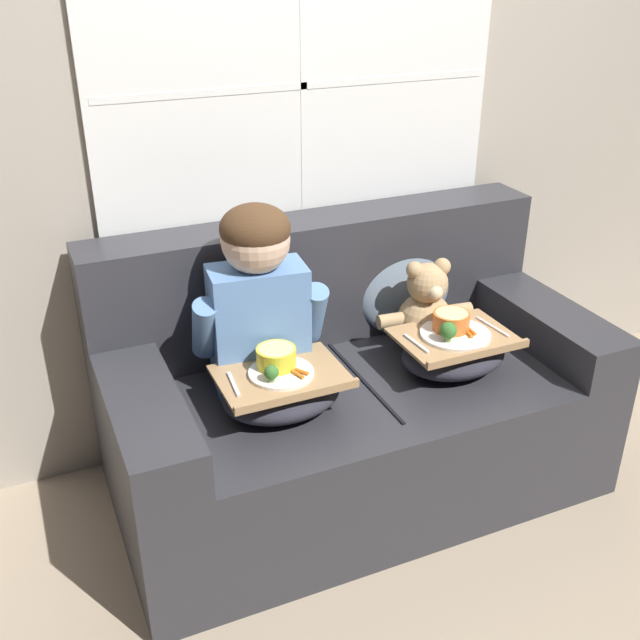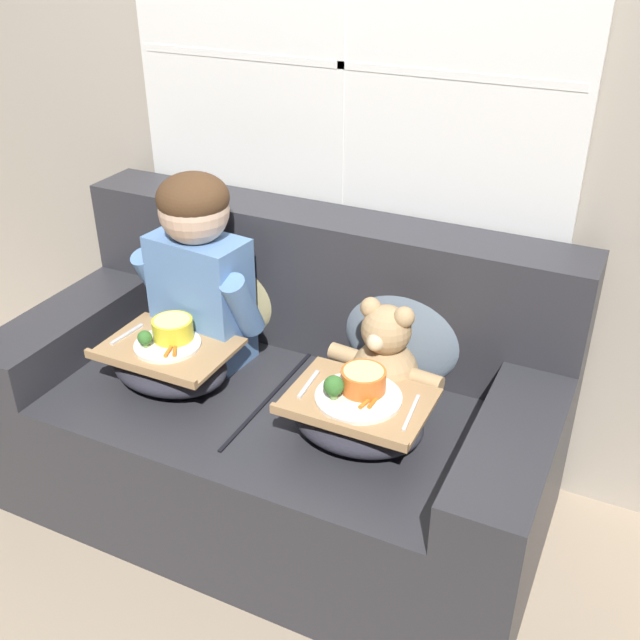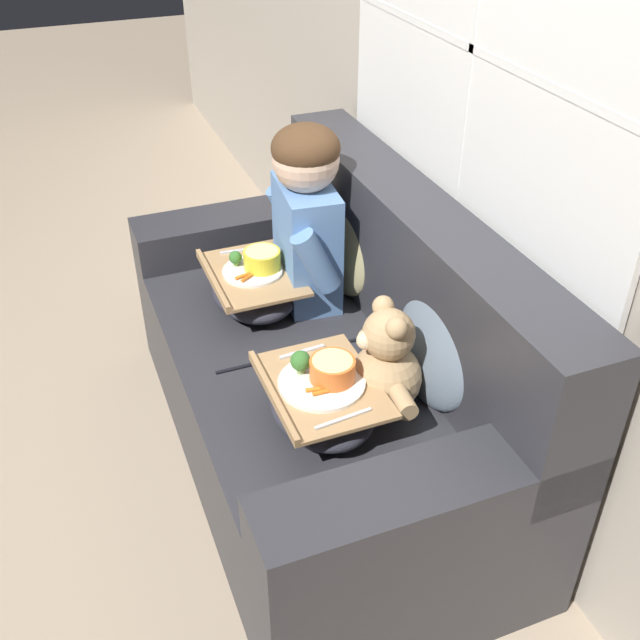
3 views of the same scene
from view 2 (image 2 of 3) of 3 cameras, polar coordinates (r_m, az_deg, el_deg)
The scene contains 9 objects.
ground_plane at distance 2.71m, azimuth -3.00°, elevation -13.71°, with size 14.00×14.00×0.00m, color tan.
wall_back_with_window at distance 2.50m, azimuth 2.08°, elevation 16.81°, with size 8.00×0.08×2.60m.
couch at distance 2.53m, azimuth -2.53°, elevation -7.10°, with size 1.75×0.91×0.96m.
throw_pillow_behind_child at distance 2.65m, azimuth -6.93°, elevation 2.78°, with size 0.41×0.20×0.42m.
throw_pillow_behind_teddy at distance 2.40m, azimuth 6.50°, elevation -0.28°, with size 0.42×0.20×0.43m.
child_figure at distance 2.45m, azimuth -9.28°, elevation 4.51°, with size 0.47×0.24×0.65m.
teddy_bear at distance 2.28m, azimuth 4.90°, elevation -3.21°, with size 0.38×0.27×0.35m.
lap_tray_child at distance 2.44m, azimuth -11.38°, elevation -3.12°, with size 0.41×0.30×0.22m.
lap_tray_teddy at distance 2.16m, azimuth 2.90°, elevation -7.24°, with size 0.40×0.31×0.22m.
Camera 2 is at (0.98, -1.72, 1.86)m, focal length 42.00 mm.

